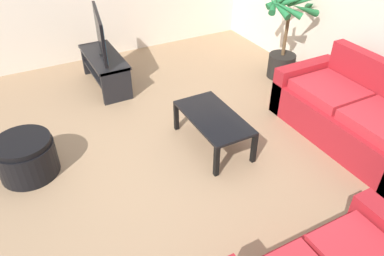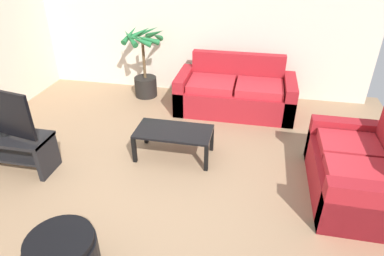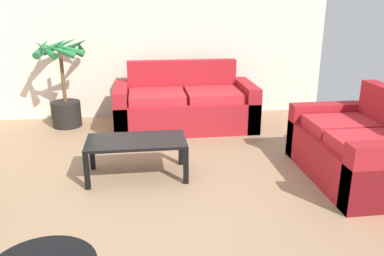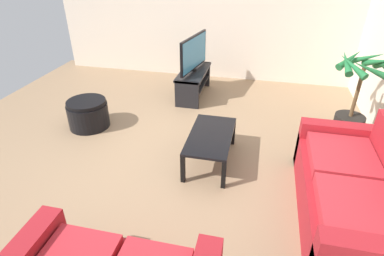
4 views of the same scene
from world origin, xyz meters
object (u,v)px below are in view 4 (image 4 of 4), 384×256
Objects in this scene: couch_main at (354,196)px; coffee_table at (211,138)px; potted_palm at (355,104)px; tv at (194,53)px; ottoman at (88,114)px; tv_stand at (194,80)px.

coffee_table is at bearing -113.58° from couch_main.
potted_palm is (-0.99, 1.82, 0.21)m from coffee_table.
potted_palm is (-1.66, 0.28, 0.25)m from couch_main.
potted_palm is (0.98, 2.48, -0.26)m from tv.
couch_main is at bearing 71.70° from ottoman.
ottoman is (-1.16, -3.51, -0.09)m from couch_main.
coffee_table is at bearing 18.55° from tv_stand.
potted_palm is 2.08× the size of ottoman.
tv_stand is 1.10× the size of coffee_table.
couch_main is at bearing 39.79° from tv_stand.
tv is 1.02× the size of coffee_table.
potted_palm reaches higher than tv.
ottoman is at bearing -103.93° from coffee_table.
couch_main reaches higher than ottoman.
coffee_table is at bearing -61.42° from potted_palm.
tv_stand reaches higher than ottoman.
tv is (-2.64, -2.20, 0.51)m from couch_main.
tv reaches higher than couch_main.
couch_main is 1.68m from coffee_table.
tv is at bearing 138.51° from ottoman.
coffee_table is (1.97, 0.66, -0.46)m from tv.
potted_palm reaches higher than coffee_table.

